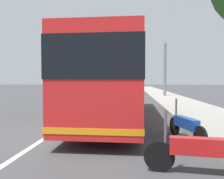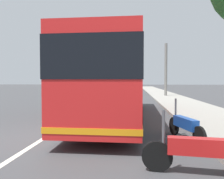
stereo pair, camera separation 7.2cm
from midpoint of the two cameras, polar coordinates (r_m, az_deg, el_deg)
ground_plane at (r=8.10m, az=-15.74°, el=-11.05°), size 220.00×220.00×0.00m
sidewalk_curb at (r=17.85m, az=17.42°, el=-3.64°), size 110.00×3.60×0.14m
lane_divider_line at (r=17.68m, az=-4.06°, el=-3.82°), size 110.00×0.16×0.01m
coach_bus at (r=11.49m, az=0.65°, el=2.70°), size 12.05×2.74×3.37m
motorcycle_mid_row at (r=4.92m, az=20.73°, el=-14.11°), size 0.38×2.21×1.26m
motorcycle_nearest_curb at (r=7.49m, az=17.62°, el=-8.55°), size 2.12×0.67×1.25m
car_side_street at (r=33.94m, az=4.31°, el=0.22°), size 4.40×1.96×1.48m
car_ahead_same_lane at (r=36.74m, az=-3.12°, el=0.38°), size 4.52×1.89×1.54m
utility_pole at (r=27.43m, az=12.93°, el=4.71°), size 0.32×0.32×6.19m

